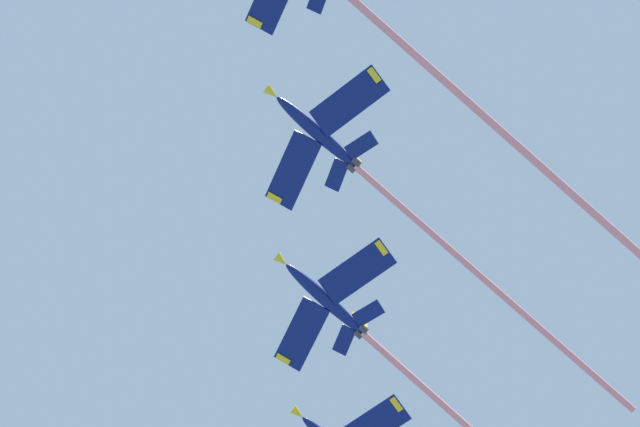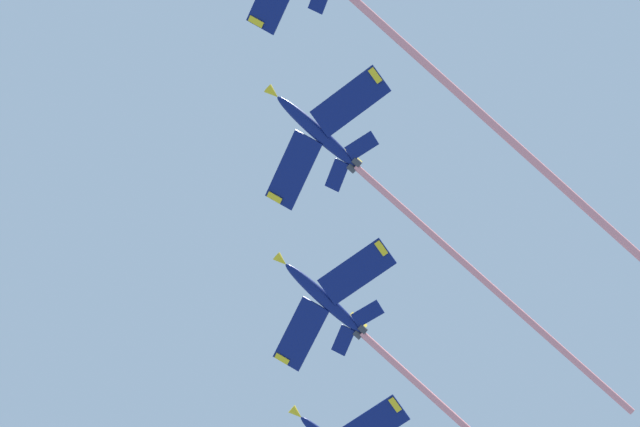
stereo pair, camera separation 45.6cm
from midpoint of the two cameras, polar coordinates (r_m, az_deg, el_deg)
jet_lead at (r=146.43m, az=2.97°, el=7.84°), size 44.49×43.16×21.87m
jet_second at (r=149.35m, az=2.24°, el=1.37°), size 39.57×37.62×20.15m
jet_third at (r=155.22m, az=3.52°, el=-6.77°), size 46.09×44.22×22.30m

